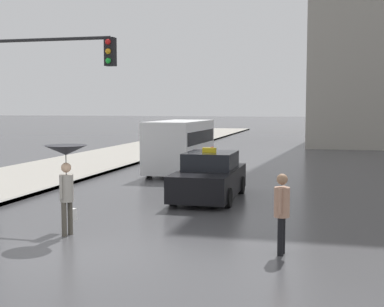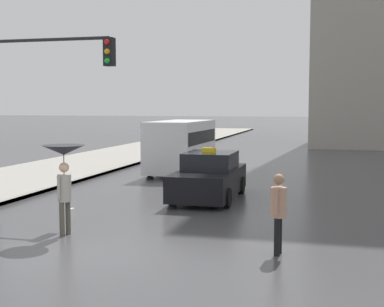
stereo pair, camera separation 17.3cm
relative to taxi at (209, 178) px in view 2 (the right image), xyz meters
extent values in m
plane|color=#424244|center=(-1.19, -7.23, -0.70)|extent=(300.00, 300.00, 0.00)
cube|color=black|center=(0.00, -0.04, -0.13)|extent=(1.80, 4.31, 0.81)
cube|color=black|center=(0.00, 0.17, 0.55)|extent=(1.58, 1.94, 0.55)
cylinder|color=black|center=(0.85, -1.38, -0.40)|extent=(0.20, 0.60, 0.60)
cylinder|color=black|center=(-0.86, -1.38, -0.40)|extent=(0.20, 0.60, 0.60)
cylinder|color=black|center=(0.85, 1.29, -0.40)|extent=(0.20, 0.60, 0.60)
cylinder|color=black|center=(-0.85, 1.29, -0.40)|extent=(0.20, 0.60, 0.60)
cube|color=yellow|center=(0.00, -0.04, 0.91)|extent=(0.44, 0.16, 0.16)
cube|color=silver|center=(-2.71, 6.28, 0.57)|extent=(2.12, 5.05, 2.22)
cube|color=black|center=(-2.71, 6.28, 0.97)|extent=(2.13, 4.65, 0.57)
cube|color=red|center=(-2.71, 6.28, 0.30)|extent=(2.14, 4.85, 0.14)
cylinder|color=black|center=(-1.80, 4.76, -0.39)|extent=(0.21, 0.63, 0.63)
cylinder|color=black|center=(-3.69, 4.80, -0.39)|extent=(0.21, 0.63, 0.63)
cylinder|color=black|center=(-1.72, 7.76, -0.39)|extent=(0.21, 0.63, 0.63)
cylinder|color=black|center=(-3.62, 7.80, -0.39)|extent=(0.21, 0.63, 0.63)
cylinder|color=#4C473D|center=(-2.24, -5.83, -0.30)|extent=(0.14, 0.14, 0.81)
cylinder|color=#4C473D|center=(-2.19, -5.61, -0.30)|extent=(0.14, 0.14, 0.81)
cylinder|color=gray|center=(-2.22, -5.72, 0.42)|extent=(0.38, 0.38, 0.64)
sphere|color=#DBAD89|center=(-2.22, -5.72, 0.91)|extent=(0.24, 0.24, 0.24)
cylinder|color=gray|center=(-2.26, -5.92, 0.47)|extent=(0.08, 0.08, 0.54)
cylinder|color=gray|center=(-2.18, -5.53, 0.47)|extent=(0.08, 0.08, 0.54)
cone|color=#232328|center=(-2.22, -5.72, 1.32)|extent=(1.01, 1.01, 0.23)
cylinder|color=black|center=(-2.22, -5.72, 0.98)|extent=(0.02, 0.02, 0.68)
cube|color=white|center=(-2.21, -5.44, -0.26)|extent=(0.14, 0.20, 0.28)
cylinder|color=black|center=(2.83, -6.04, -0.31)|extent=(0.13, 0.13, 0.78)
cylinder|color=black|center=(2.81, -6.26, -0.31)|extent=(0.13, 0.13, 0.78)
cylinder|color=tan|center=(2.82, -6.15, 0.39)|extent=(0.35, 0.35, 0.62)
sphere|color=#997051|center=(2.82, -6.15, 0.86)|extent=(0.23, 0.23, 0.23)
cylinder|color=tan|center=(2.84, -5.95, 0.43)|extent=(0.08, 0.08, 0.52)
cylinder|color=tan|center=(2.80, -6.35, 0.43)|extent=(0.08, 0.08, 0.52)
cylinder|color=black|center=(-4.24, -2.73, 4.28)|extent=(3.86, 0.10, 0.10)
cube|color=black|center=(-2.31, -2.73, 3.88)|extent=(0.28, 0.28, 0.80)
sphere|color=red|center=(-2.31, -2.89, 4.14)|extent=(0.16, 0.16, 0.16)
sphere|color=orange|center=(-2.31, -2.89, 3.88)|extent=(0.16, 0.16, 0.16)
sphere|color=green|center=(-2.31, -2.89, 3.62)|extent=(0.16, 0.16, 0.16)
camera|label=1|loc=(3.62, -17.06, 2.34)|focal=50.00mm
camera|label=2|loc=(3.79, -17.02, 2.34)|focal=50.00mm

